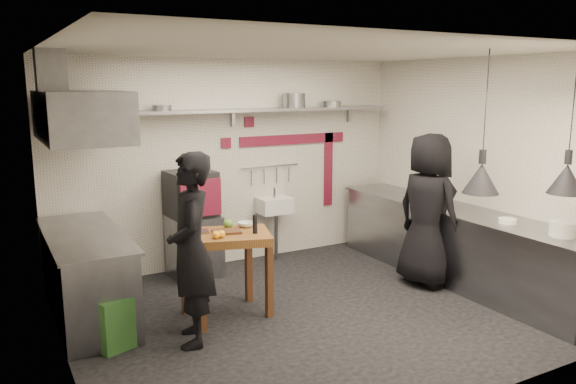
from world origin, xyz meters
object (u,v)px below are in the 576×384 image
oven_stand (195,246)px  green_bin (113,321)px  prep_table (227,275)px  chef_left (191,250)px  combi_oven (191,194)px  chef_right (428,210)px

oven_stand → green_bin: (-1.36, -1.52, -0.15)m
prep_table → chef_left: chef_left is taller
green_bin → prep_table: 1.25m
oven_stand → green_bin: 2.05m
oven_stand → combi_oven: 0.69m
green_bin → prep_table: prep_table is taller
combi_oven → chef_left: 1.95m
chef_left → prep_table: bearing=145.0°
green_bin → chef_right: chef_right is taller
oven_stand → chef_right: (2.42, -1.67, 0.54)m
prep_table → green_bin: bearing=-156.3°
oven_stand → combi_oven: bearing=126.7°
oven_stand → green_bin: bearing=-135.8°
prep_table → chef_right: 2.61m
green_bin → combi_oven: bearing=49.2°
green_bin → chef_left: (0.70, -0.28, 0.68)m
prep_table → chef_right: chef_right is taller
green_bin → chef_left: chef_left is taller
chef_right → combi_oven: bearing=49.0°
prep_table → chef_left: 0.83m
combi_oven → chef_left: size_ratio=0.31×
chef_right → prep_table: bearing=77.3°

